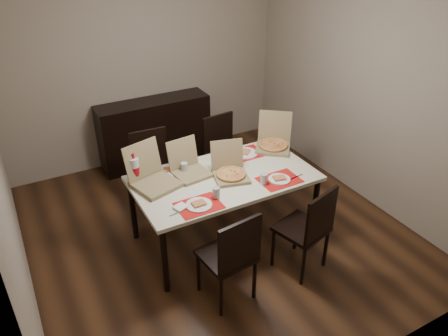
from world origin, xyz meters
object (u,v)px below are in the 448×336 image
(chair_near_left, at_px, (231,255))
(pizza_box_center, at_px, (230,172))
(dining_table, at_px, (224,182))
(sideboard, at_px, (155,132))
(soda_bottle, at_px, (134,170))
(chair_far_right, at_px, (223,149))
(chair_far_left, at_px, (153,167))
(chair_near_right, at_px, (308,227))
(dip_bowl, at_px, (227,162))

(chair_near_left, distance_m, pizza_box_center, 0.94)
(dining_table, bearing_deg, sideboard, 90.82)
(sideboard, bearing_deg, soda_bottle, -116.10)
(chair_far_right, bearing_deg, chair_near_left, -116.56)
(chair_far_right, xyz_separation_m, pizza_box_center, (-0.43, -0.94, 0.29))
(pizza_box_center, bearing_deg, soda_bottle, 157.48)
(pizza_box_center, height_order, soda_bottle, pizza_box_center)
(sideboard, xyz_separation_m, chair_near_left, (-0.34, -2.73, 0.06))
(sideboard, xyz_separation_m, chair_far_right, (0.52, -1.00, 0.06))
(chair_far_left, distance_m, chair_far_right, 0.91)
(soda_bottle, bearing_deg, chair_near_left, -69.19)
(sideboard, bearing_deg, chair_near_right, -80.23)
(sideboard, relative_size, chair_far_left, 1.61)
(chair_far_left, relative_size, soda_bottle, 2.99)
(pizza_box_center, bearing_deg, chair_far_left, 116.92)
(chair_near_right, height_order, chair_far_left, same)
(chair_near_left, relative_size, pizza_box_center, 2.13)
(chair_far_left, bearing_deg, chair_near_right, -63.50)
(chair_far_left, height_order, soda_bottle, soda_bottle)
(chair_near_left, distance_m, dip_bowl, 1.19)
(chair_near_right, bearing_deg, dining_table, 118.49)
(chair_far_right, height_order, soda_bottle, soda_bottle)
(chair_near_right, xyz_separation_m, chair_far_left, (-0.87, 1.74, 0.00))
(chair_near_left, height_order, pizza_box_center, pizza_box_center)
(dining_table, relative_size, soda_bottle, 5.79)
(sideboard, height_order, chair_far_right, chair_far_right)
(chair_near_left, distance_m, soda_bottle, 1.28)
(chair_near_left, height_order, chair_far_left, same)
(sideboard, distance_m, chair_far_left, 1.08)
(chair_far_left, distance_m, dip_bowl, 0.94)
(dip_bowl, bearing_deg, pizza_box_center, -111.62)
(soda_bottle, bearing_deg, chair_near_right, -42.66)
(chair_near_left, xyz_separation_m, pizza_box_center, (0.43, 0.78, 0.29))
(pizza_box_center, xyz_separation_m, dip_bowl, (0.10, 0.25, -0.04))
(dining_table, relative_size, chair_far_right, 1.94)
(dip_bowl, bearing_deg, sideboard, 96.24)
(chair_near_right, bearing_deg, chair_near_left, 179.32)
(chair_near_left, relative_size, dip_bowl, 7.59)
(sideboard, xyz_separation_m, chair_far_left, (-0.39, -1.00, 0.06))
(chair_far_left, xyz_separation_m, soda_bottle, (-0.38, -0.59, 0.37))
(dining_table, xyz_separation_m, chair_near_left, (-0.37, -0.81, -0.17))
(chair_near_left, height_order, chair_far_right, same)
(dining_table, relative_size, chair_far_left, 1.94)
(chair_near_right, relative_size, chair_far_left, 1.00)
(sideboard, relative_size, chair_near_left, 1.61)
(dining_table, height_order, chair_near_right, chair_near_right)
(dip_bowl, height_order, soda_bottle, soda_bottle)
(chair_near_right, distance_m, chair_far_right, 1.73)
(sideboard, height_order, dining_table, sideboard)
(pizza_box_center, relative_size, dip_bowl, 3.56)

